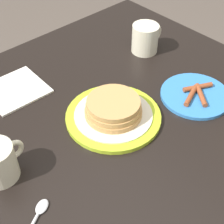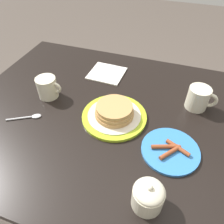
{
  "view_description": "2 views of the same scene",
  "coord_description": "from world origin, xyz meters",
  "px_view_note": "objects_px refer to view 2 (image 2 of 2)",
  "views": [
    {
      "loc": [
        -0.39,
        -0.49,
        1.36
      ],
      "look_at": [
        0.04,
        -0.02,
        0.76
      ],
      "focal_mm": 55.0,
      "sensor_mm": 36.0,
      "label": 1
    },
    {
      "loc": [
        0.24,
        -0.58,
        1.34
      ],
      "look_at": [
        0.04,
        -0.02,
        0.76
      ],
      "focal_mm": 35.0,
      "sensor_mm": 36.0,
      "label": 2
    }
  ],
  "objects_px": {
    "side_plate_bacon": "(170,150)",
    "creamer_pitcher": "(47,87)",
    "spoon": "(30,117)",
    "coffee_mug": "(199,98)",
    "pancake_plate": "(114,113)",
    "sugar_bowl": "(148,196)",
    "napkin": "(107,73)"
  },
  "relations": [
    {
      "from": "napkin",
      "to": "sugar_bowl",
      "type": "bearing_deg",
      "value": -60.41
    },
    {
      "from": "pancake_plate",
      "to": "sugar_bowl",
      "type": "bearing_deg",
      "value": -56.72
    },
    {
      "from": "coffee_mug",
      "to": "sugar_bowl",
      "type": "xyz_separation_m",
      "value": [
        -0.11,
        -0.46,
        -0.0
      ]
    },
    {
      "from": "coffee_mug",
      "to": "spoon",
      "type": "distance_m",
      "value": 0.67
    },
    {
      "from": "creamer_pitcher",
      "to": "napkin",
      "type": "bearing_deg",
      "value": 53.2
    },
    {
      "from": "spoon",
      "to": "pancake_plate",
      "type": "bearing_deg",
      "value": 19.1
    },
    {
      "from": "creamer_pitcher",
      "to": "spoon",
      "type": "height_order",
      "value": "creamer_pitcher"
    },
    {
      "from": "pancake_plate",
      "to": "coffee_mug",
      "type": "height_order",
      "value": "coffee_mug"
    },
    {
      "from": "side_plate_bacon",
      "to": "sugar_bowl",
      "type": "relative_size",
      "value": 2.01
    },
    {
      "from": "side_plate_bacon",
      "to": "coffee_mug",
      "type": "distance_m",
      "value": 0.27
    },
    {
      "from": "coffee_mug",
      "to": "napkin",
      "type": "xyz_separation_m",
      "value": [
        -0.43,
        0.11,
        -0.04
      ]
    },
    {
      "from": "coffee_mug",
      "to": "sugar_bowl",
      "type": "bearing_deg",
      "value": -102.98
    },
    {
      "from": "side_plate_bacon",
      "to": "sugar_bowl",
      "type": "height_order",
      "value": "sugar_bowl"
    },
    {
      "from": "side_plate_bacon",
      "to": "creamer_pitcher",
      "type": "height_order",
      "value": "creamer_pitcher"
    },
    {
      "from": "coffee_mug",
      "to": "spoon",
      "type": "xyz_separation_m",
      "value": [
        -0.61,
        -0.27,
        -0.04
      ]
    },
    {
      "from": "side_plate_bacon",
      "to": "creamer_pitcher",
      "type": "relative_size",
      "value": 1.57
    },
    {
      "from": "sugar_bowl",
      "to": "coffee_mug",
      "type": "bearing_deg",
      "value": 77.02
    },
    {
      "from": "side_plate_bacon",
      "to": "spoon",
      "type": "height_order",
      "value": "side_plate_bacon"
    },
    {
      "from": "sugar_bowl",
      "to": "spoon",
      "type": "height_order",
      "value": "sugar_bowl"
    },
    {
      "from": "side_plate_bacon",
      "to": "coffee_mug",
      "type": "xyz_separation_m",
      "value": [
        0.07,
        0.26,
        0.04
      ]
    },
    {
      "from": "side_plate_bacon",
      "to": "creamer_pitcher",
      "type": "distance_m",
      "value": 0.56
    },
    {
      "from": "pancake_plate",
      "to": "spoon",
      "type": "relative_size",
      "value": 2.04
    },
    {
      "from": "pancake_plate",
      "to": "coffee_mug",
      "type": "bearing_deg",
      "value": 29.31
    },
    {
      "from": "creamer_pitcher",
      "to": "sugar_bowl",
      "type": "height_order",
      "value": "creamer_pitcher"
    },
    {
      "from": "creamer_pitcher",
      "to": "napkin",
      "type": "xyz_separation_m",
      "value": [
        0.18,
        0.24,
        -0.04
      ]
    },
    {
      "from": "side_plate_bacon",
      "to": "napkin",
      "type": "distance_m",
      "value": 0.51
    },
    {
      "from": "pancake_plate",
      "to": "creamer_pitcher",
      "type": "relative_size",
      "value": 2.01
    },
    {
      "from": "sugar_bowl",
      "to": "napkin",
      "type": "distance_m",
      "value": 0.65
    },
    {
      "from": "napkin",
      "to": "coffee_mug",
      "type": "bearing_deg",
      "value": -14.23
    },
    {
      "from": "napkin",
      "to": "creamer_pitcher",
      "type": "bearing_deg",
      "value": -126.8
    },
    {
      "from": "sugar_bowl",
      "to": "pancake_plate",
      "type": "bearing_deg",
      "value": 123.28
    },
    {
      "from": "side_plate_bacon",
      "to": "spoon",
      "type": "bearing_deg",
      "value": -178.36
    }
  ]
}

